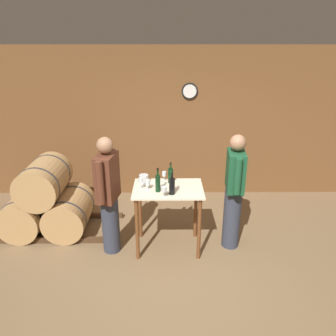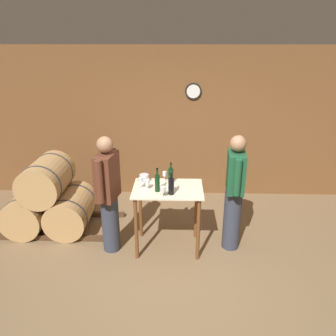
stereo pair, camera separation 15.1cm
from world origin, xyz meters
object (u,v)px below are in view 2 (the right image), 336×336
(wine_glass_near_center, at_px, (147,183))
(ice_bucket, at_px, (144,178))
(wine_bottle_far_left, at_px, (157,182))
(wine_glass_near_right, at_px, (163,189))
(wine_glass_far_side, at_px, (165,174))
(person_host, at_px, (108,193))
(person_visitor_with_scarf, at_px, (234,191))
(wine_bottle_center, at_px, (171,186))
(wine_bottle_left, at_px, (171,175))
(wine_glass_near_left, at_px, (140,181))

(wine_glass_near_center, relative_size, ice_bucket, 1.05)
(wine_bottle_far_left, xyz_separation_m, wine_glass_near_right, (0.08, -0.16, -0.02))
(wine_glass_far_side, xyz_separation_m, person_host, (-0.74, -0.32, -0.15))
(wine_glass_near_right, distance_m, person_visitor_with_scarf, 1.00)
(wine_glass_near_right, distance_m, ice_bucket, 0.54)
(ice_bucket, height_order, person_visitor_with_scarf, person_visitor_with_scarf)
(wine_bottle_center, bearing_deg, person_host, 172.28)
(wine_glass_near_right, xyz_separation_m, person_host, (-0.74, 0.19, -0.16))
(wine_bottle_left, relative_size, wine_glass_near_right, 2.08)
(wine_bottle_far_left, bearing_deg, ice_bucket, 124.21)
(person_host, bearing_deg, wine_bottle_far_left, -2.91)
(wine_glass_near_left, xyz_separation_m, wine_glass_far_side, (0.31, 0.27, -0.02))
(wine_glass_near_left, relative_size, wine_glass_far_side, 1.14)
(wine_glass_near_left, relative_size, wine_glass_near_center, 1.12)
(wine_glass_near_center, xyz_separation_m, wine_glass_far_side, (0.22, 0.29, -0.00))
(wine_bottle_far_left, bearing_deg, wine_glass_near_right, -63.45)
(wine_bottle_center, bearing_deg, wine_glass_near_left, 158.08)
(wine_bottle_far_left, distance_m, ice_bucket, 0.37)
(wine_bottle_left, distance_m, wine_bottle_center, 0.36)
(wine_glass_far_side, relative_size, ice_bucket, 1.03)
(wine_bottle_far_left, height_order, wine_glass_near_right, wine_bottle_far_left)
(wine_glass_near_right, relative_size, person_host, 0.09)
(wine_glass_near_left, bearing_deg, wine_bottle_center, -21.92)
(person_visitor_with_scarf, bearing_deg, wine_glass_far_side, 166.92)
(wine_glass_near_left, bearing_deg, person_host, -173.17)
(wine_glass_near_left, bearing_deg, person_visitor_with_scarf, 2.29)
(wine_bottle_center, xyz_separation_m, ice_bucket, (-0.38, 0.38, -0.06))
(wine_bottle_left, height_order, person_host, person_host)
(wine_bottle_far_left, relative_size, person_host, 0.19)
(wine_glass_far_side, distance_m, person_host, 0.82)
(wine_glass_near_left, xyz_separation_m, person_host, (-0.43, -0.05, -0.17))
(wine_bottle_far_left, height_order, ice_bucket, wine_bottle_far_left)
(wine_glass_near_center, bearing_deg, wine_glass_near_right, -46.33)
(wine_glass_near_right, bearing_deg, wine_glass_far_side, 89.96)
(wine_glass_near_right, height_order, person_visitor_with_scarf, person_visitor_with_scarf)
(wine_bottle_left, xyz_separation_m, wine_bottle_center, (0.01, -0.36, 0.00))
(wine_bottle_center, height_order, wine_glass_far_side, wine_bottle_center)
(wine_bottle_far_left, xyz_separation_m, person_visitor_with_scarf, (1.03, 0.14, -0.18))
(wine_glass_near_right, relative_size, ice_bucket, 1.10)
(wine_bottle_center, bearing_deg, wine_bottle_left, 92.10)
(wine_glass_near_center, distance_m, ice_bucket, 0.25)
(wine_bottle_left, xyz_separation_m, ice_bucket, (-0.37, 0.02, -0.06))
(wine_bottle_left, relative_size, wine_glass_far_side, 2.22)
(wine_glass_near_center, relative_size, wine_glass_far_side, 1.02)
(wine_glass_near_center, bearing_deg, wine_bottle_left, 35.73)
(wine_glass_near_left, height_order, wine_glass_near_right, wine_glass_near_left)
(wine_glass_near_center, height_order, ice_bucket, wine_glass_near_center)
(wine_bottle_far_left, height_order, wine_bottle_left, wine_bottle_far_left)
(wine_bottle_far_left, bearing_deg, wine_bottle_center, -23.81)
(wine_glass_near_right, bearing_deg, wine_glass_near_center, 133.67)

